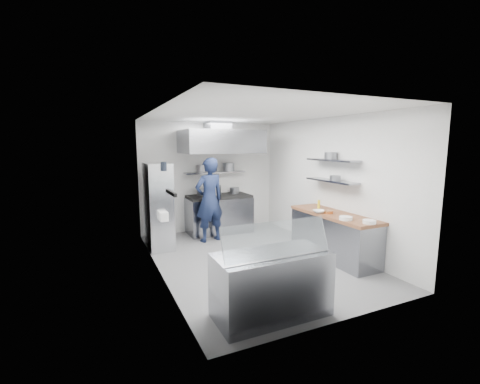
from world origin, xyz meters
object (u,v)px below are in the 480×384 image
gas_range (219,215)px  display_case (271,285)px  chef (209,200)px  wire_rack (158,206)px

gas_range → display_case: size_ratio=1.07×
gas_range → chef: 0.94m
wire_rack → display_case: size_ratio=1.23×
chef → wire_rack: bearing=-11.3°
wire_rack → display_case: wire_rack is taller
wire_rack → chef: bearing=-0.5°
gas_range → wire_rack: (-1.63, -0.61, 0.48)m
display_case → chef: bearing=83.9°
chef → display_case: (-0.37, -3.48, -0.55)m
wire_rack → gas_range: bearing=20.6°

